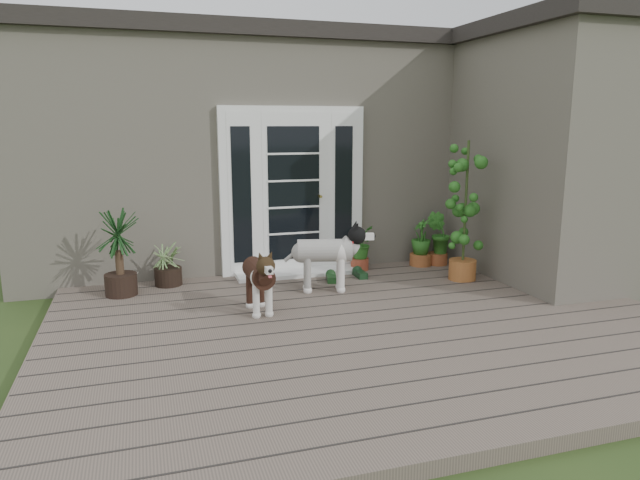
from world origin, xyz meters
name	(u,v)px	position (x,y,z in m)	size (l,w,h in m)	color
deck	(370,329)	(0.00, 0.40, 0.06)	(6.20, 4.60, 0.12)	#6B5B4C
house_main	(273,155)	(0.00, 4.65, 1.55)	(7.40, 4.00, 3.10)	#665E54
roof_main	(271,49)	(0.00, 4.65, 3.20)	(7.60, 4.20, 0.20)	#2D2826
house_wing	(552,164)	(2.90, 1.50, 1.55)	(1.60, 2.40, 3.10)	#665E54
roof_wing	(563,27)	(2.90, 1.50, 3.20)	(1.80, 2.60, 0.20)	#2D2826
door_unit	(293,191)	(-0.20, 2.60, 1.19)	(1.90, 0.14, 2.15)	white
door_step	(298,273)	(-0.20, 2.40, 0.14)	(1.60, 0.40, 0.05)	white
brindle_dog	(259,284)	(-0.98, 1.05, 0.43)	(0.32, 0.74, 0.62)	#3C2015
white_dog	(324,261)	(-0.10, 1.59, 0.47)	(0.36, 0.85, 0.71)	silver
spider_plant	(168,262)	(-1.83, 2.40, 0.41)	(0.54, 0.54, 0.58)	#7F925A
yucca	(119,253)	(-2.37, 2.13, 0.61)	(0.68, 0.68, 0.98)	black
herb_a	(360,252)	(0.66, 2.40, 0.36)	(0.38, 0.38, 0.49)	#2B611B
herb_b	(438,246)	(1.81, 2.35, 0.38)	(0.35, 0.35, 0.52)	#1B5418
herb_c	(421,247)	(1.56, 2.38, 0.37)	(0.33, 0.33, 0.51)	#205B1A
sapling	(465,209)	(1.72, 1.55, 1.02)	(0.53, 0.53, 1.80)	#17521C
clog_left	(331,277)	(0.12, 1.98, 0.17)	(0.16, 0.34, 0.10)	#163816
clog_right	(360,273)	(0.53, 2.05, 0.17)	(0.15, 0.33, 0.10)	black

